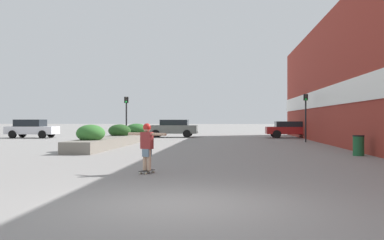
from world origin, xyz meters
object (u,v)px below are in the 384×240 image
skateboard (147,171)px  trash_bin (358,145)px  skateboarder (147,142)px  car_center_left (173,128)px  car_leftmost (291,129)px  traffic_light_right (306,109)px  car_center_right (32,128)px  traffic_light_left (126,111)px

skateboard → trash_bin: bearing=62.4°
skateboard → skateboarder: bearing=22.1°
skateboard → car_center_left: size_ratio=0.14×
trash_bin → car_leftmost: 18.04m
traffic_light_right → trash_bin: bearing=-88.8°
car_center_right → car_leftmost: bearing=94.6°
skateboarder → trash_bin: 10.40m
trash_bin → traffic_light_left: size_ratio=0.27×
skateboarder → trash_bin: bearing=62.4°
skateboarder → car_center_left: 25.56m
car_center_right → traffic_light_right: size_ratio=1.25×
skateboard → car_leftmost: 25.91m
traffic_light_left → traffic_light_right: 12.80m
skateboard → car_center_left: car_center_left is taller
car_center_left → traffic_light_left: traffic_light_left is taller
car_leftmost → car_center_right: 22.11m
skateboarder → car_center_right: 27.11m
skateboarder → car_center_right: bearing=144.2°
skateboarder → traffic_light_left: size_ratio=0.42×
trash_bin → traffic_light_right: (-0.24, 11.19, 1.84)m
trash_bin → traffic_light_right: bearing=91.2°
car_center_left → car_center_right: car_center_right is taller
car_center_left → traffic_light_right: size_ratio=1.32×
car_leftmost → car_center_left: size_ratio=0.96×
skateboard → car_center_right: 27.12m
car_leftmost → car_center_right: bearing=-85.4°
car_center_left → skateboard: bearing=-174.3°
trash_bin → car_center_right: 27.62m
car_leftmost → traffic_light_right: bearing=0.4°
trash_bin → car_leftmost: car_leftmost is taller
trash_bin → car_center_left: size_ratio=0.20×
skateboard → car_leftmost: size_ratio=0.14×
skateboarder → car_center_right: (-14.40, 22.97, -0.09)m
skateboarder → car_leftmost: size_ratio=0.32×
trash_bin → car_center_right: car_center_right is taller
car_center_right → traffic_light_left: size_ratio=1.29×
skateboarder → trash_bin: size_ratio=1.54×
skateboard → traffic_light_left: 19.37m
skateboarder → car_leftmost: skateboarder is taller
trash_bin → car_leftmost: (-0.29, 18.03, 0.32)m
traffic_light_left → car_leftmost: bearing=25.9°
traffic_light_left → skateboarder: bearing=-74.6°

